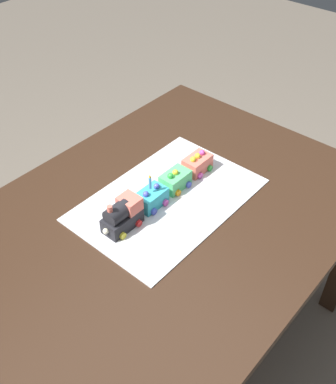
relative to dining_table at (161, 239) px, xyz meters
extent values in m
plane|color=#6B6054|center=(0.00, 0.00, -0.63)|extent=(8.00, 8.00, 0.00)
cube|color=#382316|center=(0.00, 0.00, 0.09)|extent=(1.40, 1.00, 0.03)
cube|color=#382316|center=(0.64, 0.44, -0.28)|extent=(0.07, 0.07, 0.71)
cube|color=silver|center=(0.07, 0.03, 0.11)|extent=(0.60, 0.40, 0.00)
cube|color=#232328|center=(-0.11, 0.05, 0.14)|extent=(0.12, 0.06, 0.05)
cylinder|color=#232328|center=(-0.13, 0.05, 0.18)|extent=(0.08, 0.05, 0.05)
cube|color=#F27260|center=(-0.08, 0.05, 0.18)|extent=(0.06, 0.06, 0.04)
cylinder|color=#F27260|center=(-0.16, 0.05, 0.21)|extent=(0.02, 0.02, 0.03)
sphere|color=#F4EFCC|center=(-0.18, 0.05, 0.14)|extent=(0.02, 0.02, 0.02)
cylinder|color=yellow|center=(-0.15, 0.02, 0.12)|extent=(0.02, 0.01, 0.02)
cylinder|color=red|center=(-0.08, 0.02, 0.12)|extent=(0.02, 0.01, 0.02)
cylinder|color=#4C59D8|center=(-0.15, 0.09, 0.12)|extent=(0.02, 0.01, 0.02)
cylinder|color=#D84CB2|center=(-0.08, 0.09, 0.12)|extent=(0.02, 0.01, 0.02)
cube|color=#38B7C6|center=(0.02, 0.05, 0.14)|extent=(0.10, 0.06, 0.06)
cylinder|color=#4C59D8|center=(-0.01, 0.02, 0.12)|extent=(0.02, 0.01, 0.02)
cylinder|color=#D84CB2|center=(0.04, 0.02, 0.12)|extent=(0.02, 0.01, 0.02)
cylinder|color=orange|center=(-0.01, 0.09, 0.12)|extent=(0.02, 0.01, 0.02)
cylinder|color=orange|center=(0.04, 0.09, 0.12)|extent=(0.02, 0.01, 0.02)
sphere|color=#4C59D8|center=(-0.01, 0.05, 0.17)|extent=(0.02, 0.02, 0.02)
sphere|color=#4C59D8|center=(0.04, 0.05, 0.17)|extent=(0.02, 0.02, 0.02)
cube|color=#59CC7A|center=(0.14, 0.05, 0.14)|extent=(0.10, 0.06, 0.06)
cylinder|color=orange|center=(0.11, 0.02, 0.12)|extent=(0.02, 0.01, 0.02)
cylinder|color=#4C59D8|center=(0.16, 0.02, 0.12)|extent=(0.02, 0.01, 0.02)
cylinder|color=yellow|center=(0.11, 0.09, 0.12)|extent=(0.02, 0.01, 0.02)
cylinder|color=red|center=(0.16, 0.09, 0.12)|extent=(0.02, 0.01, 0.02)
sphere|color=green|center=(0.11, 0.05, 0.17)|extent=(0.02, 0.02, 0.02)
sphere|color=yellow|center=(0.14, 0.05, 0.17)|extent=(0.02, 0.02, 0.02)
cube|color=#F27260|center=(0.25, 0.05, 0.14)|extent=(0.10, 0.06, 0.06)
cylinder|color=#D84CB2|center=(0.23, 0.02, 0.12)|extent=(0.02, 0.01, 0.02)
cylinder|color=green|center=(0.28, 0.02, 0.12)|extent=(0.02, 0.01, 0.02)
cylinder|color=red|center=(0.23, 0.09, 0.12)|extent=(0.02, 0.01, 0.02)
cylinder|color=#4C59D8|center=(0.28, 0.09, 0.12)|extent=(0.02, 0.01, 0.02)
sphere|color=yellow|center=(0.23, 0.05, 0.17)|extent=(0.02, 0.02, 0.02)
sphere|color=#D84CB2|center=(0.28, 0.05, 0.17)|extent=(0.02, 0.02, 0.02)
sphere|color=yellow|center=(0.25, 0.05, 0.17)|extent=(0.02, 0.02, 0.02)
cylinder|color=#4CA5E5|center=(0.01, 0.05, 0.21)|extent=(0.01, 0.01, 0.04)
cone|color=yellow|center=(0.01, 0.05, 0.23)|extent=(0.01, 0.01, 0.01)
camera|label=1|loc=(-0.78, -0.70, 1.13)|focal=43.41mm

